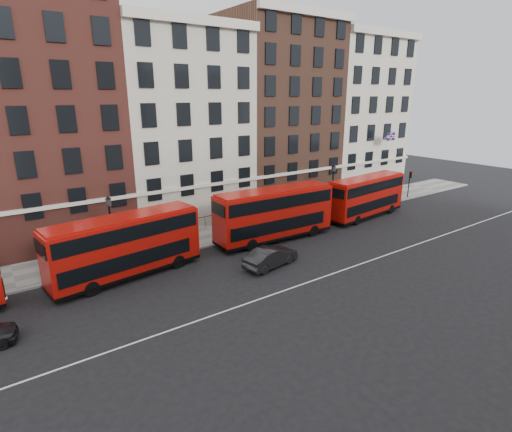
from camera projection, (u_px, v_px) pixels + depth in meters
ground at (288, 273)px, 29.21m from camera, size 120.00×120.00×0.00m
pavement at (217, 233)px, 37.40m from camera, size 80.00×5.00×0.15m
kerb at (231, 241)px, 35.44m from camera, size 80.00×0.30×0.16m
road_centre_line at (306, 283)px, 27.64m from camera, size 70.00×0.12×0.01m
building_terrace at (174, 118)px, 40.04m from camera, size 64.00×11.95×22.00m
bus_b at (125, 245)px, 27.93m from camera, size 10.95×3.94×4.50m
bus_c at (274, 213)px, 35.19m from camera, size 11.24×3.16×4.68m
bus_d at (366, 196)px, 41.96m from camera, size 10.53×3.51×4.34m
car_front at (271, 257)px, 30.15m from camera, size 4.83×2.40×1.52m
lamp_post_left at (111, 227)px, 29.63m from camera, size 0.44×0.44×5.33m
lamp_post_right at (333, 186)px, 42.94m from camera, size 0.44×0.44×5.33m
traffic_light at (410, 179)px, 49.50m from camera, size 0.25×0.45×3.27m
iron_railings at (205, 221)px, 38.95m from camera, size 6.60×0.06×1.00m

